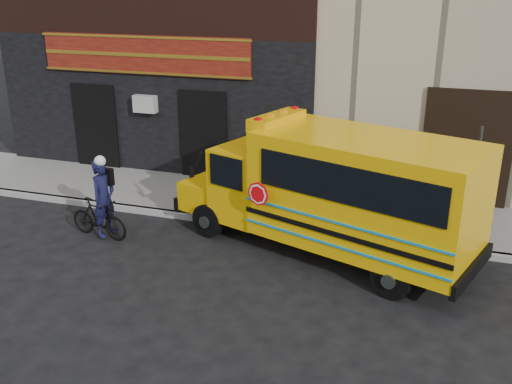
{
  "coord_description": "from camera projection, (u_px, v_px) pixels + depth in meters",
  "views": [
    {
      "loc": [
        3.17,
        -9.48,
        5.71
      ],
      "look_at": [
        -0.48,
        1.85,
        1.23
      ],
      "focal_mm": 40.0,
      "sensor_mm": 36.0,
      "label": 1
    }
  ],
  "objects": [
    {
      "name": "school_bus",
      "position": [
        337.0,
        190.0,
        12.06
      ],
      "size": [
        7.22,
        4.27,
        2.92
      ],
      "color": "black",
      "rests_on": "ground"
    },
    {
      "name": "cyclist",
      "position": [
        104.0,
        200.0,
        13.13
      ],
      "size": [
        0.53,
        0.72,
        1.82
      ],
      "primitive_type": "imported",
      "rotation": [
        0.0,
        0.0,
        1.42
      ],
      "color": "black",
      "rests_on": "ground"
    },
    {
      "name": "bicycle",
      "position": [
        99.0,
        218.0,
        13.26
      ],
      "size": [
        1.62,
        0.66,
        0.94
      ],
      "primitive_type": "imported",
      "rotation": [
        0.0,
        0.0,
        1.43
      ],
      "color": "black",
      "rests_on": "ground"
    },
    {
      "name": "sign_pole",
      "position": [
        474.0,
        184.0,
        12.21
      ],
      "size": [
        0.09,
        0.24,
        2.84
      ],
      "color": "#3D443F",
      "rests_on": "ground"
    },
    {
      "name": "sidewalk",
      "position": [
        299.0,
        206.0,
        15.0
      ],
      "size": [
        40.0,
        3.0,
        0.15
      ],
      "primitive_type": "cube",
      "color": "slate",
      "rests_on": "ground"
    },
    {
      "name": "curb",
      "position": [
        285.0,
        229.0,
        13.66
      ],
      "size": [
        40.0,
        0.2,
        0.15
      ],
      "primitive_type": "cube",
      "color": "#999A94",
      "rests_on": "ground"
    },
    {
      "name": "ground",
      "position": [
        250.0,
        283.0,
        11.37
      ],
      "size": [
        120.0,
        120.0,
        0.0
      ],
      "primitive_type": "plane",
      "color": "black",
      "rests_on": "ground"
    }
  ]
}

